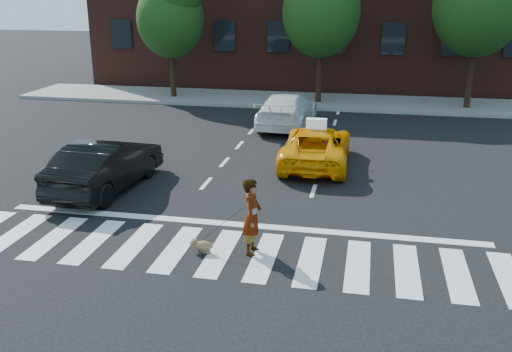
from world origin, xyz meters
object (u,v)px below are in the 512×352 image
at_px(tree_mid, 322,2).
at_px(dog, 201,245).
at_px(white_suv, 287,110).
at_px(woman, 252,217).
at_px(tree_left, 171,10).
at_px(black_sedan, 106,165).
at_px(taxi, 316,146).

bearing_deg(tree_mid, dog, -93.11).
distance_m(white_suv, woman, 12.03).
height_order(tree_left, black_sedan, tree_left).
height_order(tree_mid, white_suv, tree_mid).
bearing_deg(woman, tree_left, 26.27).
bearing_deg(woman, tree_mid, 2.34).
height_order(taxi, black_sedan, black_sedan).
distance_m(tree_left, white_suv, 9.02).
bearing_deg(black_sedan, tree_left, -74.90).
bearing_deg(tree_left, woman, -65.52).
bearing_deg(taxi, tree_left, -50.85).
bearing_deg(tree_mid, woman, -89.45).
bearing_deg(woman, dog, 105.18).
distance_m(black_sedan, woman, 5.90).
relative_size(tree_left, taxi, 1.44).
distance_m(black_sedan, dog, 5.22).
bearing_deg(taxi, black_sedan, 31.81).
distance_m(white_suv, dog, 12.26).
height_order(woman, dog, woman).
bearing_deg(black_sedan, tree_mid, -105.56).
distance_m(tree_mid, woman, 17.30).
xyz_separation_m(white_suv, dog, (-0.05, -12.25, -0.50)).
bearing_deg(dog, black_sedan, 140.20).
distance_m(taxi, woman, 6.87).
bearing_deg(dog, tree_mid, 89.14).
height_order(black_sedan, white_suv, black_sedan).
relative_size(black_sedan, white_suv, 0.92).
xyz_separation_m(tree_left, black_sedan, (2.72, -13.61, -3.71)).
bearing_deg(tree_mid, white_suv, -100.27).
relative_size(taxi, dog, 7.84).
xyz_separation_m(tree_left, white_suv, (6.62, -4.84, -3.74)).
height_order(tree_mid, dog, tree_mid).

